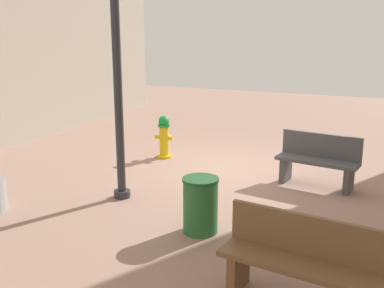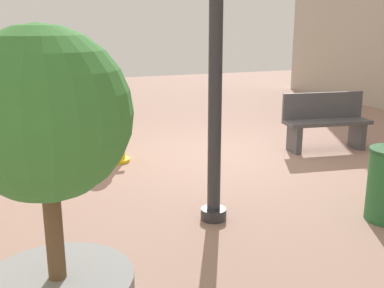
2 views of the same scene
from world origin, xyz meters
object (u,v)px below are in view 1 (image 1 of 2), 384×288
(fire_hydrant, at_px, (164,136))
(bench_far, at_px, (300,261))
(street_lamp, at_px, (116,45))
(bench_near, at_px, (318,160))
(trash_bin, at_px, (200,205))

(fire_hydrant, bearing_deg, bench_far, 130.82)
(street_lamp, bearing_deg, bench_near, -146.64)
(bench_far, bearing_deg, fire_hydrant, -49.18)
(bench_far, bearing_deg, trash_bin, -36.71)
(trash_bin, bearing_deg, fire_hydrant, -55.51)
(fire_hydrant, xyz_separation_m, bench_far, (-3.82, 4.42, 0.02))
(bench_near, relative_size, street_lamp, 0.37)
(bench_far, distance_m, street_lamp, 4.36)
(fire_hydrant, bearing_deg, street_lamp, 100.67)
(bench_far, relative_size, trash_bin, 2.12)
(bench_far, xyz_separation_m, street_lamp, (3.35, -1.91, 2.04))
(bench_near, relative_size, trash_bin, 1.88)
(fire_hydrant, relative_size, street_lamp, 0.23)
(fire_hydrant, xyz_separation_m, trash_bin, (-2.22, 3.23, -0.07))
(street_lamp, relative_size, trash_bin, 5.16)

